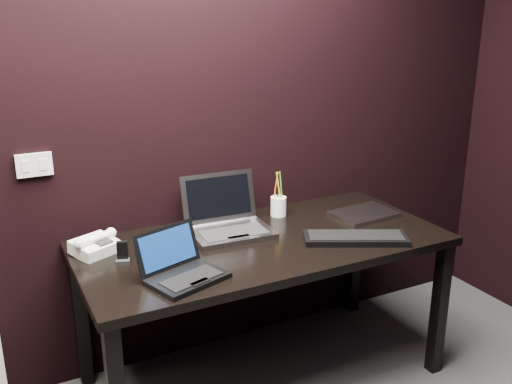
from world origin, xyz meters
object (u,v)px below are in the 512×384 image
ext_keyboard (356,238)px  mobile_phone (123,255)px  silver_laptop (228,222)px  closed_laptop (364,214)px  pen_cup (278,205)px  desk (264,255)px  netbook (182,269)px  desk_phone (95,245)px

ext_keyboard → mobile_phone: size_ratio=5.18×
silver_laptop → closed_laptop: bearing=-9.3°
silver_laptop → pen_cup: size_ratio=1.66×
desk → ext_keyboard: size_ratio=3.42×
desk → silver_laptop: size_ratio=4.33×
netbook → ext_keyboard: bearing=-0.0°
ext_keyboard → netbook: bearing=180.0°
mobile_phone → netbook: bearing=-55.0°
ext_keyboard → pen_cup: pen_cup is taller
closed_laptop → desk_phone: (-1.34, 0.15, 0.03)m
silver_laptop → ext_keyboard: (0.48, -0.37, -0.03)m
mobile_phone → pen_cup: bearing=13.7°
closed_laptop → mobile_phone: bearing=-179.9°
pen_cup → silver_laptop: bearing=-164.5°
closed_laptop → silver_laptop: bearing=170.7°
ext_keyboard → mobile_phone: bearing=166.4°
silver_laptop → ext_keyboard: size_ratio=0.79×
closed_laptop → desk_phone: bearing=173.5°
netbook → desk_phone: 0.48m
silver_laptop → netbook: bearing=-134.9°
silver_laptop → mobile_phone: (-0.54, -0.12, -0.01)m
netbook → closed_laptop: (1.09, 0.25, -0.03)m
mobile_phone → ext_keyboard: bearing=-13.6°
netbook → ext_keyboard: size_ratio=0.72×
mobile_phone → pen_cup: (0.87, 0.21, 0.02)m
desk → desk_phone: (-0.73, 0.20, 0.12)m
desk → silver_laptop: (-0.11, 0.16, 0.13)m
mobile_phone → closed_laptop: bearing=0.1°
desk → closed_laptop: closed_laptop is taller
ext_keyboard → silver_laptop: bearing=142.7°
desk_phone → pen_cup: bearing=3.4°
desk → mobile_phone: 0.66m
silver_laptop → desk_phone: bearing=176.8°
netbook → silver_laptop: 0.52m
desk → silver_laptop: silver_laptop is taller
silver_laptop → ext_keyboard: bearing=-37.3°
desk → closed_laptop: (0.61, 0.05, 0.09)m
desk → netbook: 0.53m
mobile_phone → desk: bearing=-3.9°
desk → closed_laptop: 0.62m
desk → closed_laptop: size_ratio=5.16×
pen_cup → mobile_phone: bearing=-166.3°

